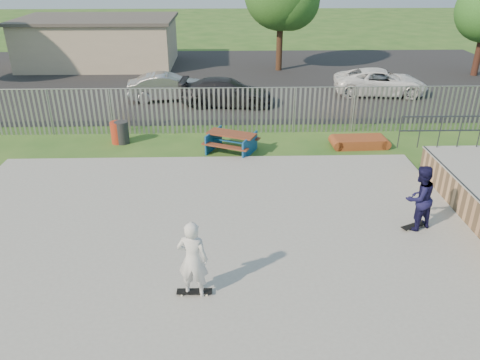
{
  "coord_description": "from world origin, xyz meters",
  "views": [
    {
      "loc": [
        0.76,
        -10.3,
        7.09
      ],
      "look_at": [
        1.1,
        2.0,
        1.1
      ],
      "focal_mm": 35.0,
      "sensor_mm": 36.0,
      "label": 1
    }
  ],
  "objects_px": {
    "skater_navy": "(419,198)",
    "skater_white": "(193,259)",
    "car_white": "(380,82)",
    "car_dark": "(227,92)",
    "picnic_table": "(231,142)",
    "trash_bin_red": "(118,133)",
    "funbox": "(359,142)",
    "trash_bin_grey": "(122,132)",
    "car_silver": "(168,87)"
  },
  "relations": [
    {
      "from": "skater_navy",
      "to": "skater_white",
      "type": "relative_size",
      "value": 1.0
    },
    {
      "from": "car_silver",
      "to": "picnic_table",
      "type": "bearing_deg",
      "value": -163.56
    },
    {
      "from": "trash_bin_red",
      "to": "skater_navy",
      "type": "xyz_separation_m",
      "value": [
        9.71,
        -7.15,
        0.63
      ]
    },
    {
      "from": "trash_bin_grey",
      "to": "car_white",
      "type": "distance_m",
      "value": 14.55
    },
    {
      "from": "funbox",
      "to": "car_white",
      "type": "relative_size",
      "value": 0.39
    },
    {
      "from": "funbox",
      "to": "car_dark",
      "type": "distance_m",
      "value": 7.92
    },
    {
      "from": "trash_bin_red",
      "to": "car_silver",
      "type": "xyz_separation_m",
      "value": [
        1.39,
        6.26,
        0.26
      ]
    },
    {
      "from": "car_white",
      "to": "skater_navy",
      "type": "bearing_deg",
      "value": 172.65
    },
    {
      "from": "car_silver",
      "to": "car_white",
      "type": "distance_m",
      "value": 11.58
    },
    {
      "from": "trash_bin_red",
      "to": "skater_navy",
      "type": "height_order",
      "value": "skater_navy"
    },
    {
      "from": "car_dark",
      "to": "skater_navy",
      "type": "bearing_deg",
      "value": -152.44
    },
    {
      "from": "funbox",
      "to": "skater_white",
      "type": "distance_m",
      "value": 11.04
    },
    {
      "from": "skater_navy",
      "to": "skater_white",
      "type": "xyz_separation_m",
      "value": [
        -5.98,
        -2.67,
        0.0
      ]
    },
    {
      "from": "picnic_table",
      "to": "skater_navy",
      "type": "distance_m",
      "value": 7.91
    },
    {
      "from": "picnic_table",
      "to": "trash_bin_red",
      "type": "xyz_separation_m",
      "value": [
        -4.67,
        1.1,
        0.05
      ]
    },
    {
      "from": "car_dark",
      "to": "skater_white",
      "type": "xyz_separation_m",
      "value": [
        -0.77,
        -14.98,
        0.38
      ]
    },
    {
      "from": "car_white",
      "to": "skater_white",
      "type": "bearing_deg",
      "value": 156.77
    },
    {
      "from": "skater_white",
      "to": "funbox",
      "type": "bearing_deg",
      "value": -113.2
    },
    {
      "from": "car_silver",
      "to": "skater_white",
      "type": "relative_size",
      "value": 2.23
    },
    {
      "from": "trash_bin_red",
      "to": "car_white",
      "type": "height_order",
      "value": "car_white"
    },
    {
      "from": "picnic_table",
      "to": "car_white",
      "type": "xyz_separation_m",
      "value": [
        8.28,
        8.05,
        0.31
      ]
    },
    {
      "from": "trash_bin_red",
      "to": "car_white",
      "type": "relative_size",
      "value": 0.18
    },
    {
      "from": "skater_navy",
      "to": "trash_bin_grey",
      "type": "bearing_deg",
      "value": -61.87
    },
    {
      "from": "trash_bin_grey",
      "to": "car_silver",
      "type": "bearing_deg",
      "value": 79.14
    },
    {
      "from": "picnic_table",
      "to": "trash_bin_grey",
      "type": "distance_m",
      "value": 4.61
    },
    {
      "from": "trash_bin_red",
      "to": "car_white",
      "type": "bearing_deg",
      "value": 28.24
    },
    {
      "from": "car_white",
      "to": "car_silver",
      "type": "bearing_deg",
      "value": 99.0
    },
    {
      "from": "car_silver",
      "to": "car_dark",
      "type": "bearing_deg",
      "value": -117.09
    },
    {
      "from": "car_dark",
      "to": "skater_navy",
      "type": "xyz_separation_m",
      "value": [
        5.21,
        -12.3,
        0.38
      ]
    },
    {
      "from": "trash_bin_grey",
      "to": "skater_white",
      "type": "relative_size",
      "value": 0.49
    },
    {
      "from": "funbox",
      "to": "car_dark",
      "type": "xyz_separation_m",
      "value": [
        -5.35,
        5.83,
        0.51
      ]
    },
    {
      "from": "picnic_table",
      "to": "car_white",
      "type": "relative_size",
      "value": 0.47
    },
    {
      "from": "trash_bin_grey",
      "to": "skater_navy",
      "type": "xyz_separation_m",
      "value": [
        9.53,
        -7.13,
        0.63
      ]
    },
    {
      "from": "trash_bin_grey",
      "to": "car_silver",
      "type": "xyz_separation_m",
      "value": [
        1.2,
        6.28,
        0.25
      ]
    },
    {
      "from": "skater_navy",
      "to": "car_dark",
      "type": "bearing_deg",
      "value": -92.13
    },
    {
      "from": "car_dark",
      "to": "skater_navy",
      "type": "relative_size",
      "value": 2.51
    },
    {
      "from": "car_white",
      "to": "car_dark",
      "type": "bearing_deg",
      "value": 107.6
    },
    {
      "from": "car_dark",
      "to": "picnic_table",
      "type": "bearing_deg",
      "value": -173.89
    },
    {
      "from": "trash_bin_red",
      "to": "skater_white",
      "type": "xyz_separation_m",
      "value": [
        3.73,
        -9.82,
        0.63
      ]
    },
    {
      "from": "picnic_table",
      "to": "car_silver",
      "type": "height_order",
      "value": "car_silver"
    },
    {
      "from": "picnic_table",
      "to": "skater_navy",
      "type": "height_order",
      "value": "skater_navy"
    },
    {
      "from": "trash_bin_grey",
      "to": "skater_navy",
      "type": "height_order",
      "value": "skater_navy"
    },
    {
      "from": "car_white",
      "to": "skater_navy",
      "type": "xyz_separation_m",
      "value": [
        -3.23,
        -14.11,
        0.37
      ]
    },
    {
      "from": "trash_bin_red",
      "to": "skater_white",
      "type": "relative_size",
      "value": 0.48
    },
    {
      "from": "trash_bin_red",
      "to": "car_dark",
      "type": "height_order",
      "value": "car_dark"
    },
    {
      "from": "car_silver",
      "to": "funbox",
      "type": "bearing_deg",
      "value": -136.9
    },
    {
      "from": "car_dark",
      "to": "skater_navy",
      "type": "height_order",
      "value": "skater_navy"
    },
    {
      "from": "trash_bin_red",
      "to": "trash_bin_grey",
      "type": "distance_m",
      "value": 0.18
    },
    {
      "from": "funbox",
      "to": "skater_navy",
      "type": "xyz_separation_m",
      "value": [
        -0.14,
        -6.48,
        0.89
      ]
    },
    {
      "from": "funbox",
      "to": "skater_navy",
      "type": "relative_size",
      "value": 1.05
    }
  ]
}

